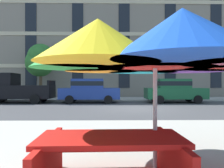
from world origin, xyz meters
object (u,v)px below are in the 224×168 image
at_px(sedan_blue, 89,90).
at_px(sedan_green, 174,90).
at_px(street_tree_left, 40,60).
at_px(patio_umbrella, 155,51).
at_px(pickup_black, 15,89).
at_px(picnic_table, 111,159).

bearing_deg(sedan_blue, sedan_green, 0.00).
xyz_separation_m(street_tree_left, patio_umbrella, (6.83, -16.10, -1.72)).
distance_m(pickup_black, picnic_table, 14.79).
bearing_deg(patio_umbrella, sedan_green, 71.35).
relative_size(sedan_green, street_tree_left, 0.87).
height_order(pickup_black, sedan_blue, pickup_black).
distance_m(pickup_black, sedan_blue, 5.52).
bearing_deg(picnic_table, sedan_blue, 96.35).
height_order(sedan_green, picnic_table, sedan_green).
bearing_deg(street_tree_left, sedan_green, -17.00).
bearing_deg(sedan_green, patio_umbrella, -108.65).
distance_m(sedan_blue, patio_umbrella, 12.90).
relative_size(street_tree_left, patio_umbrella, 1.44).
relative_size(sedan_blue, sedan_green, 1.00).
distance_m(sedan_green, patio_umbrella, 13.44).
bearing_deg(picnic_table, pickup_black, 118.11).
height_order(pickup_black, street_tree_left, street_tree_left).
xyz_separation_m(pickup_black, picnic_table, (6.97, -13.04, -0.54)).
xyz_separation_m(sedan_green, picnic_table, (-4.92, -13.04, -0.46)).
bearing_deg(pickup_black, street_tree_left, 77.17).
height_order(sedan_blue, picnic_table, sedan_blue).
xyz_separation_m(pickup_black, patio_umbrella, (7.60, -12.70, 0.86)).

